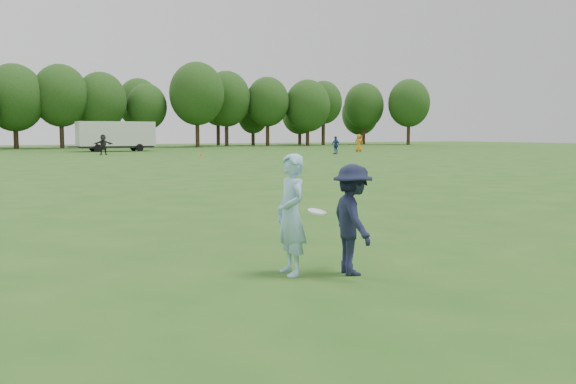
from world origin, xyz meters
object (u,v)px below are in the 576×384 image
object	(u,v)px
field_cone	(201,154)
player_far_c	(359,143)
thrower	(291,215)
player_far_d	(103,145)
cargo_trailer	(116,135)
defender	(353,220)
player_far_b	(336,145)

from	to	relation	value
field_cone	player_far_c	bearing A→B (deg)	10.62
thrower	field_cone	xyz separation A→B (m)	(14.51, 41.92, -0.71)
player_far_c	field_cone	distance (m)	19.37
thrower	player_far_d	size ratio (longest dim) A/B	0.92
player_far_c	cargo_trailer	xyz separation A→B (m)	(-22.22, 13.62, 0.85)
defender	player_far_b	size ratio (longest dim) A/B	0.93
player_far_d	defender	bearing A→B (deg)	-85.29
player_far_b	player_far_d	distance (m)	21.30
player_far_c	defender	bearing A→B (deg)	101.66
player_far_b	cargo_trailer	xyz separation A→B (m)	(-16.02, 18.61, 0.93)
player_far_b	player_far_d	world-z (taller)	player_far_d
thrower	field_cone	distance (m)	44.36
player_far_c	player_far_d	size ratio (longest dim) A/B	0.99
thrower	cargo_trailer	world-z (taller)	cargo_trailer
cargo_trailer	field_cone	bearing A→B (deg)	-79.46
defender	field_cone	size ratio (longest dim) A/B	5.27
defender	player_far_b	distance (m)	48.75
defender	player_far_c	bearing A→B (deg)	-21.72
field_cone	cargo_trailer	world-z (taller)	cargo_trailer
thrower	player_far_c	world-z (taller)	player_far_c
player_far_d	player_far_c	bearing A→B (deg)	5.02
thrower	player_far_d	bearing A→B (deg)	175.09
player_far_c	thrower	bearing A→B (deg)	100.78
defender	player_far_d	distance (m)	49.89
player_far_b	player_far_d	xyz separation A→B (m)	(-19.52, 8.51, 0.08)
thrower	defender	world-z (taller)	thrower
defender	player_far_c	xyz separation A→B (m)	(32.75, 45.88, 0.14)
cargo_trailer	player_far_b	bearing A→B (deg)	-49.28
player_far_d	cargo_trailer	size ratio (longest dim) A/B	0.21
player_far_b	player_far_c	bearing A→B (deg)	116.15
thrower	player_far_c	size ratio (longest dim) A/B	0.93
player_far_b	field_cone	xyz separation A→B (m)	(-12.82, 1.42, -0.70)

